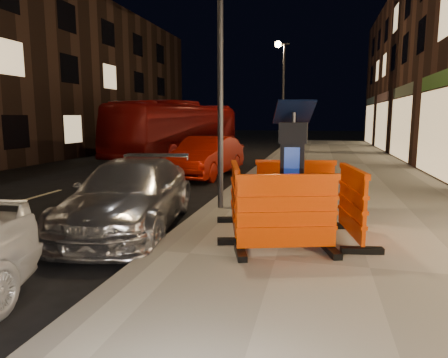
% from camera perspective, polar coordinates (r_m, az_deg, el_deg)
% --- Properties ---
extents(ground_plane, '(120.00, 120.00, 0.00)m').
position_cam_1_polar(ground_plane, '(6.13, -9.65, -11.36)').
color(ground_plane, black).
rests_on(ground_plane, ground).
extents(sidewalk, '(6.00, 60.00, 0.15)m').
position_cam_1_polar(sidewalk, '(5.71, 20.06, -12.54)').
color(sidewalk, gray).
rests_on(sidewalk, ground).
extents(kerb, '(0.30, 60.00, 0.15)m').
position_cam_1_polar(kerb, '(6.11, -9.67, -10.70)').
color(kerb, slate).
rests_on(kerb, ground).
extents(parking_kiosk, '(0.78, 0.78, 2.09)m').
position_cam_1_polar(parking_kiosk, '(6.59, 9.72, 0.78)').
color(parking_kiosk, black).
rests_on(parking_kiosk, sidewalk).
extents(barrier_front, '(1.61, 1.03, 1.17)m').
position_cam_1_polar(barrier_front, '(5.74, 8.99, -5.09)').
color(barrier_front, '#F34101').
rests_on(barrier_front, sidewalk).
extents(barrier_back, '(1.58, 0.85, 1.17)m').
position_cam_1_polar(barrier_back, '(7.60, 10.09, -1.70)').
color(barrier_back, '#F34101').
rests_on(barrier_back, sidewalk).
extents(barrier_kerbside, '(0.96, 1.60, 1.17)m').
position_cam_1_polar(barrier_kerbside, '(6.79, 1.59, -2.82)').
color(barrier_kerbside, '#F34101').
rests_on(barrier_kerbside, sidewalk).
extents(barrier_bldgside, '(0.87, 1.58, 1.17)m').
position_cam_1_polar(barrier_bldgside, '(6.68, 17.79, -3.44)').
color(barrier_bldgside, '#F34101').
rests_on(barrier_bldgside, sidewalk).
extents(car_silver, '(2.47, 4.67, 1.29)m').
position_cam_1_polar(car_silver, '(7.92, -13.04, -6.82)').
color(car_silver, silver).
rests_on(car_silver, ground).
extents(car_red, '(1.94, 4.47, 1.43)m').
position_cam_1_polar(car_red, '(14.33, -2.51, 0.36)').
color(car_red, '#AB1406').
rests_on(car_red, ground).
extents(bus_doubledecker, '(4.05, 10.73, 2.92)m').
position_cam_1_polar(bus_doubledecker, '(21.61, -6.34, 3.17)').
color(bus_doubledecker, maroon).
rests_on(bus_doubledecker, ground).
extents(street_lamp_mid, '(0.12, 0.12, 6.00)m').
position_cam_1_polar(street_lamp_mid, '(8.60, -0.52, 15.81)').
color(street_lamp_mid, '#3F3F44').
rests_on(street_lamp_mid, sidewalk).
extents(street_lamp_far, '(0.12, 0.12, 6.00)m').
position_cam_1_polar(street_lamp_far, '(23.40, 8.45, 11.28)').
color(street_lamp_far, '#3F3F44').
rests_on(street_lamp_far, sidewalk).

